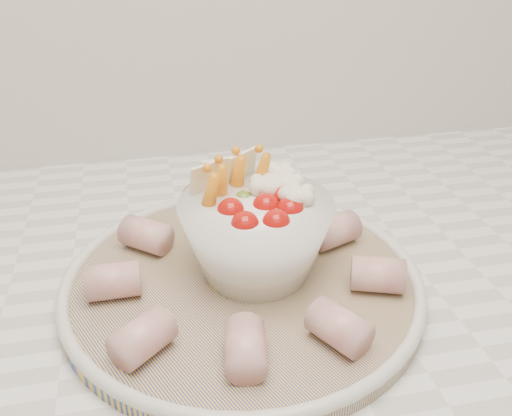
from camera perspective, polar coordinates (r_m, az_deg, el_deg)
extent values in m
cube|color=white|center=(0.57, -12.21, -9.63)|extent=(2.04, 0.62, 0.04)
cylinder|color=navy|center=(0.54, -1.37, -7.69)|extent=(0.44, 0.44, 0.01)
torus|color=silver|center=(0.53, -1.37, -7.05)|extent=(0.33, 0.33, 0.01)
sphere|color=#AD0F0B|center=(0.48, -1.12, -1.73)|extent=(0.02, 0.02, 0.02)
sphere|color=#AD0F0B|center=(0.48, 2.03, -1.54)|extent=(0.02, 0.02, 0.02)
sphere|color=#AD0F0B|center=(0.50, 3.43, -0.24)|extent=(0.02, 0.02, 0.02)
sphere|color=#AD0F0B|center=(0.50, -2.54, -0.36)|extent=(0.02, 0.02, 0.02)
sphere|color=#AD0F0B|center=(0.50, 1.00, 0.14)|extent=(0.02, 0.02, 0.02)
sphere|color=#AD0F0B|center=(0.52, 2.77, 0.95)|extent=(0.02, 0.02, 0.02)
sphere|color=#5A7527|center=(0.52, -1.25, 0.79)|extent=(0.02, 0.02, 0.02)
cone|color=orange|center=(0.52, -3.53, 1.92)|extent=(0.02, 0.03, 0.06)
cone|color=orange|center=(0.53, -1.84, 2.83)|extent=(0.03, 0.04, 0.06)
cone|color=orange|center=(0.54, 0.48, 3.06)|extent=(0.03, 0.04, 0.06)
cone|color=orange|center=(0.50, -4.66, 0.90)|extent=(0.03, 0.04, 0.06)
sphere|color=white|center=(0.53, 3.03, 1.81)|extent=(0.03, 0.03, 0.03)
sphere|color=white|center=(0.51, 4.11, 0.59)|extent=(0.03, 0.03, 0.03)
sphere|color=white|center=(0.55, 2.35, 2.80)|extent=(0.03, 0.03, 0.03)
sphere|color=white|center=(0.53, 1.00, 1.62)|extent=(0.03, 0.03, 0.03)
cube|color=#FAF1C3|center=(0.54, -3.58, 3.09)|extent=(0.04, 0.02, 0.04)
cube|color=#FAF1C3|center=(0.55, -1.51, 3.72)|extent=(0.04, 0.03, 0.04)
cube|color=#FAF1C3|center=(0.53, -4.88, 2.57)|extent=(0.04, 0.03, 0.04)
cylinder|color=#B75359|center=(0.58, 7.85, -2.26)|extent=(0.05, 0.05, 0.03)
cylinder|color=#B75359|center=(0.62, 2.04, 0.26)|extent=(0.05, 0.06, 0.03)
cylinder|color=#B75359|center=(0.62, -5.50, 0.39)|extent=(0.04, 0.05, 0.03)
cylinder|color=#B75359|center=(0.58, -10.93, -2.68)|extent=(0.06, 0.05, 0.03)
cylinder|color=#B75359|center=(0.52, -14.10, -7.09)|extent=(0.05, 0.03, 0.03)
cylinder|color=#B75359|center=(0.46, -11.28, -12.61)|extent=(0.06, 0.05, 0.03)
cylinder|color=#B75359|center=(0.44, -1.06, -13.84)|extent=(0.04, 0.05, 0.03)
cylinder|color=#B75359|center=(0.46, 8.32, -11.71)|extent=(0.05, 0.06, 0.03)
cylinder|color=#B75359|center=(0.52, 12.09, -6.54)|extent=(0.05, 0.05, 0.03)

